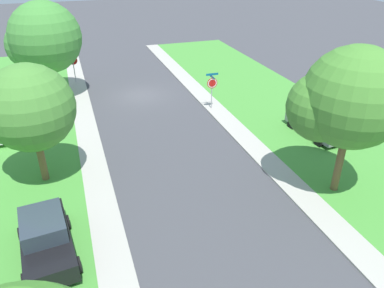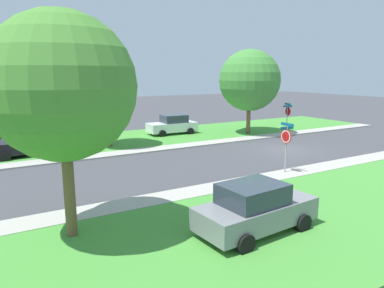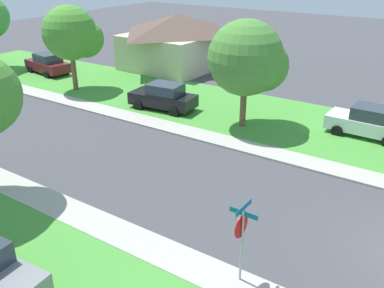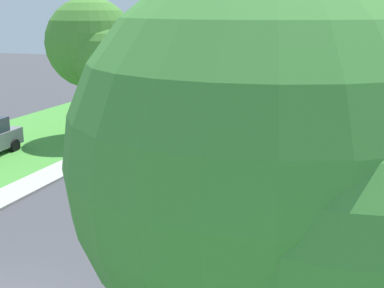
% 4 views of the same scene
% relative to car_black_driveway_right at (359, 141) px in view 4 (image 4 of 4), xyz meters
% --- Properties ---
extents(sidewalk_east, '(1.40, 56.00, 0.10)m').
position_rel_car_black_driveway_right_xyz_m(sidewalk_east, '(-2.36, -4.17, -0.82)').
color(sidewalk_east, '#ADA89E').
rests_on(sidewalk_east, ground).
extents(sidewalk_west, '(1.40, 56.00, 0.10)m').
position_rel_car_black_driveway_right_xyz_m(sidewalk_west, '(-11.76, -4.17, -0.82)').
color(sidewalk_west, '#ADA89E').
rests_on(sidewalk_west, ground).
extents(car_black_driveway_right, '(2.38, 4.47, 1.76)m').
position_rel_car_black_driveway_right_xyz_m(car_black_driveway_right, '(0.00, 0.00, 0.00)').
color(car_black_driveway_right, black).
rests_on(car_black_driveway_right, ground).
extents(car_silver_behind_trees, '(2.26, 4.41, 1.76)m').
position_rel_car_black_driveway_right_xyz_m(car_silver_behind_trees, '(-16.39, 17.56, 0.00)').
color(car_silver_behind_trees, silver).
rests_on(car_silver_behind_trees, ground).
extents(car_green_far_down_street, '(2.25, 4.41, 1.76)m').
position_rel_car_black_driveway_right_xyz_m(car_green_far_down_street, '(-16.20, 7.00, 0.00)').
color(car_green_far_down_street, '#1E6033').
rests_on(car_green_far_down_street, ground).
extents(tree_across_right, '(5.69, 5.29, 7.38)m').
position_rel_car_black_driveway_right_xyz_m(tree_across_right, '(-0.25, -18.19, 3.68)').
color(tree_across_right, brown).
rests_on(tree_across_right, ground).
extents(tree_across_left, '(4.13, 3.84, 6.13)m').
position_rel_car_black_driveway_right_xyz_m(tree_across_left, '(0.03, 7.91, 3.20)').
color(tree_across_left, brown).
rests_on(tree_across_left, ground).
extents(tree_corner_large, '(4.53, 4.22, 6.19)m').
position_rel_car_black_driveway_right_xyz_m(tree_corner_large, '(0.40, -5.82, 3.06)').
color(tree_corner_large, brown).
rests_on(tree_corner_large, ground).
extents(tree_sidewalk_near, '(5.51, 5.12, 7.62)m').
position_rel_car_black_driveway_right_xyz_m(tree_sidewalk_near, '(-0.36, 19.51, 4.01)').
color(tree_sidewalk_near, brown).
rests_on(tree_sidewalk_near, ground).
extents(tree_sidewalk_mid, '(4.96, 4.61, 7.25)m').
position_rel_car_black_driveway_right_xyz_m(tree_sidewalk_mid, '(-13.25, -0.23, 3.91)').
color(tree_sidewalk_mid, brown).
rests_on(tree_sidewalk_mid, ground).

